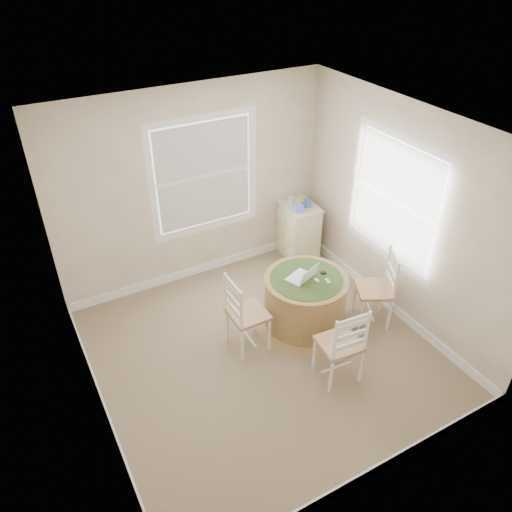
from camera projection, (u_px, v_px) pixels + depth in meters
room at (270, 246)px, 5.16m from camera, size 3.64×3.64×2.64m
round_table at (305, 300)px, 5.88m from camera, size 1.15×1.15×0.70m
chair_left at (248, 313)px, 5.54m from camera, size 0.40×0.42×0.95m
chair_near at (340, 343)px, 5.15m from camera, size 0.45×0.43×0.95m
chair_right at (374, 289)px, 5.90m from camera, size 0.55×0.56×0.95m
laptop at (302, 277)px, 5.69m from camera, size 0.38×0.36×0.21m
mouse at (316, 280)px, 5.67m from camera, size 0.07×0.10×0.03m
phone at (328, 281)px, 5.67m from camera, size 0.06×0.10×0.02m
keys at (323, 273)px, 5.79m from camera, size 0.07×0.06×0.02m
corner_chest at (298, 230)px, 7.16m from camera, size 0.49×0.63×0.81m
tissue_box at (298, 208)px, 6.76m from camera, size 0.13×0.13×0.10m
box_yellow at (303, 201)px, 6.97m from camera, size 0.16×0.11×0.06m
box_blue at (308, 203)px, 6.87m from camera, size 0.08×0.08×0.12m
cup_cream at (290, 199)px, 6.99m from camera, size 0.07×0.07×0.09m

